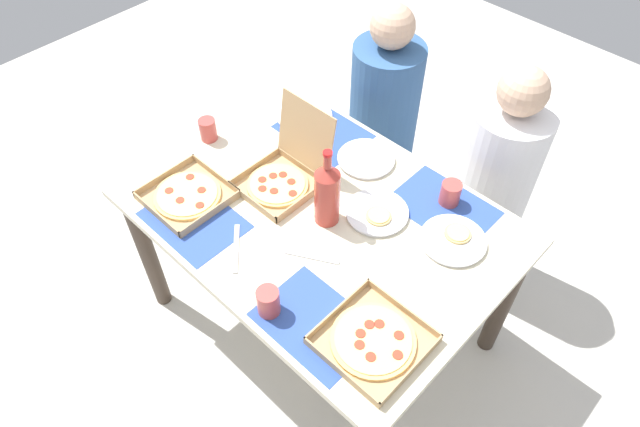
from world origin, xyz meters
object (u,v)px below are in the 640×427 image
object	(u,v)px
plate_far_right	(366,159)
cup_clear_right	(450,193)
plate_middle	(453,240)
soda_bottle	(326,194)
diner_right_seat	(490,192)
pizza_box_center	(373,340)
diner_left_seat	(382,128)
pizza_box_corner_right	(284,174)
pizza_box_corner_left	(188,195)
cup_spare	(268,302)
cup_red	(208,130)
plate_far_left	(377,213)
plate_near_left	(304,116)

from	to	relation	value
plate_far_right	cup_clear_right	xyz separation A→B (m)	(0.36, 0.04, 0.04)
plate_middle	soda_bottle	bearing A→B (deg)	-149.46
soda_bottle	diner_right_seat	bearing A→B (deg)	70.19
pizza_box_center	diner_left_seat	bearing A→B (deg)	127.63
plate_middle	soda_bottle	world-z (taller)	soda_bottle
plate_far_right	soda_bottle	bearing A→B (deg)	-73.88
pizza_box_corner_right	pizza_box_corner_left	world-z (taller)	pizza_box_corner_right
cup_spare	diner_right_seat	distance (m)	1.19
plate_far_right	diner_left_seat	world-z (taller)	diner_left_seat
pizza_box_corner_left	plate_middle	distance (m)	0.98
cup_clear_right	plate_middle	bearing A→B (deg)	-49.55
plate_middle	cup_spare	size ratio (longest dim) A/B	2.30
cup_red	pizza_box_corner_left	bearing A→B (deg)	-52.79
pizza_box_corner_right	cup_spare	world-z (taller)	pizza_box_corner_right
cup_red	diner_right_seat	distance (m)	1.22
pizza_box_center	pizza_box_corner_left	bearing A→B (deg)	-178.75
pizza_box_corner_left	diner_left_seat	distance (m)	1.06
diner_right_seat	plate_far_left	bearing A→B (deg)	-103.98
plate_middle	diner_right_seat	distance (m)	0.59
cup_spare	diner_left_seat	xyz separation A→B (m)	(-0.47, 1.15, -0.28)
plate_near_left	cup_red	xyz separation A→B (m)	(-0.19, -0.36, 0.04)
plate_far_left	cup_red	size ratio (longest dim) A/B	2.44
pizza_box_corner_left	plate_far_left	distance (m)	0.70
plate_far_right	pizza_box_corner_left	bearing A→B (deg)	-119.71
pizza_box_corner_left	pizza_box_center	world-z (taller)	same
plate_far_right	plate_near_left	world-z (taller)	plate_near_left
pizza_box_corner_left	diner_right_seat	xyz separation A→B (m)	(0.71, 1.03, -0.25)
plate_near_left	cup_clear_right	size ratio (longest dim) A/B	2.56
plate_far_left	soda_bottle	world-z (taller)	soda_bottle
plate_far_left	cup_clear_right	xyz separation A→B (m)	(0.15, 0.23, 0.04)
plate_far_left	plate_near_left	bearing A→B (deg)	160.28
pizza_box_corner_left	plate_far_left	bearing A→B (deg)	36.87
plate_far_left	diner_left_seat	bearing A→B (deg)	126.92
plate_far_right	diner_left_seat	distance (m)	0.54
plate_far_right	cup_spare	bearing A→B (deg)	-72.70
plate_far_right	cup_spare	xyz separation A→B (m)	(0.23, -0.73, 0.04)
plate_far_left	cup_spare	size ratio (longest dim) A/B	2.28
cup_clear_right	cup_spare	distance (m)	0.79
plate_middle	diner_right_seat	world-z (taller)	diner_right_seat
pizza_box_corner_right	diner_right_seat	distance (m)	0.93
plate_near_left	cup_red	world-z (taller)	cup_red
pizza_box_center	plate_near_left	world-z (taller)	pizza_box_center
diner_left_seat	pizza_box_corner_right	bearing A→B (deg)	-82.42
plate_near_left	soda_bottle	distance (m)	0.59
cup_spare	pizza_box_corner_right	bearing A→B (deg)	131.33
plate_near_left	pizza_box_center	bearing A→B (deg)	-34.13
pizza_box_corner_left	soda_bottle	world-z (taller)	soda_bottle
pizza_box_corner_right	soda_bottle	xyz separation A→B (m)	(0.24, -0.02, 0.09)
pizza_box_center	cup_clear_right	bearing A→B (deg)	105.21
soda_bottle	cup_spare	distance (m)	0.43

